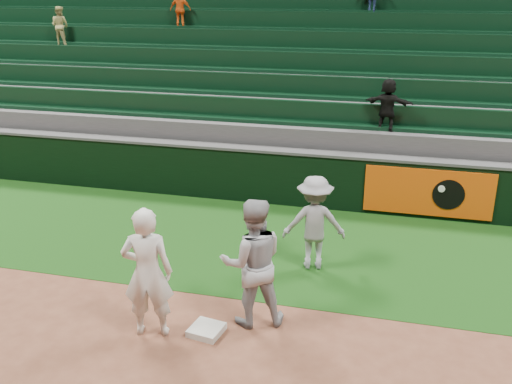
{
  "coord_description": "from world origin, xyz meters",
  "views": [
    {
      "loc": [
        2.3,
        -6.6,
        4.67
      ],
      "look_at": [
        0.01,
        2.3,
        1.3
      ],
      "focal_mm": 40.0,
      "sensor_mm": 36.0,
      "label": 1
    }
  ],
  "objects_px": {
    "first_base": "(206,330)",
    "baserunner": "(253,263)",
    "first_baseman": "(147,273)",
    "base_coach": "(314,223)"
  },
  "relations": [
    {
      "from": "first_base",
      "to": "first_baseman",
      "type": "xyz_separation_m",
      "value": [
        -0.76,
        -0.18,
        0.9
      ]
    },
    {
      "from": "first_base",
      "to": "base_coach",
      "type": "xyz_separation_m",
      "value": [
        1.14,
        2.38,
        0.79
      ]
    },
    {
      "from": "first_base",
      "to": "base_coach",
      "type": "relative_size",
      "value": 0.26
    },
    {
      "from": "first_base",
      "to": "baserunner",
      "type": "distance_m",
      "value": 1.16
    },
    {
      "from": "first_baseman",
      "to": "baserunner",
      "type": "xyz_separation_m",
      "value": [
        1.32,
        0.64,
        0.01
      ]
    },
    {
      "from": "first_base",
      "to": "first_baseman",
      "type": "bearing_deg",
      "value": -166.62
    },
    {
      "from": "first_baseman",
      "to": "base_coach",
      "type": "height_order",
      "value": "first_baseman"
    },
    {
      "from": "first_base",
      "to": "first_baseman",
      "type": "distance_m",
      "value": 1.19
    },
    {
      "from": "baserunner",
      "to": "base_coach",
      "type": "xyz_separation_m",
      "value": [
        0.58,
        1.91,
        -0.12
      ]
    },
    {
      "from": "first_base",
      "to": "baserunner",
      "type": "bearing_deg",
      "value": 39.52
    }
  ]
}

